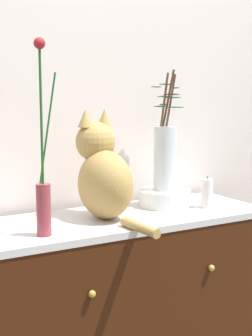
% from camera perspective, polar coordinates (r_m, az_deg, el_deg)
% --- Properties ---
extents(wall_back, '(4.40, 0.08, 2.60)m').
position_cam_1_polar(wall_back, '(2.01, -3.96, 8.97)').
color(wall_back, silver).
rests_on(wall_back, ground_plane).
extents(sideboard, '(1.10, 0.43, 0.84)m').
position_cam_1_polar(sideboard, '(1.96, 0.00, -17.63)').
color(sideboard, '#361608').
rests_on(sideboard, ground_plane).
extents(cat_sitting, '(0.20, 0.46, 0.40)m').
position_cam_1_polar(cat_sitting, '(1.74, -2.75, -0.73)').
color(cat_sitting, '#AD8948').
rests_on(cat_sitting, sideboard).
extents(vase_slim_green, '(0.08, 0.05, 0.62)m').
position_cam_1_polar(vase_slim_green, '(1.53, -9.87, -2.16)').
color(vase_slim_green, '#93353C').
rests_on(vase_slim_green, sideboard).
extents(bowl_porcelain, '(0.21, 0.21, 0.07)m').
position_cam_1_polar(bowl_porcelain, '(1.97, 4.63, -3.57)').
color(bowl_porcelain, white).
rests_on(bowl_porcelain, sideboard).
extents(vase_glass_clear, '(0.14, 0.15, 0.49)m').
position_cam_1_polar(vase_glass_clear, '(1.94, 4.70, 1.74)').
color(vase_glass_clear, silver).
rests_on(vase_glass_clear, bowl_porcelain).
extents(candle_pillar, '(0.05, 0.05, 0.13)m').
position_cam_1_polar(candle_pillar, '(1.95, 9.65, -3.02)').
color(candle_pillar, silver).
rests_on(candle_pillar, sideboard).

